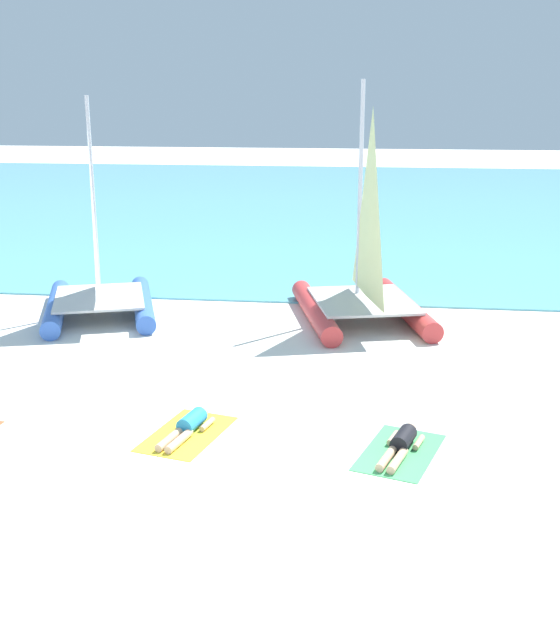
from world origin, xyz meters
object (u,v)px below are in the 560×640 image
object	(u,v)px
sailboat_blue	(98,285)
sailboat_red	(363,287)
towel_middle	(187,434)
towel_right	(400,452)
sunbather_right	(401,444)
sunbather_middle	(188,426)

from	to	relation	value
sailboat_blue	sailboat_red	bearing A→B (deg)	-15.30
sailboat_red	towel_middle	size ratio (longest dim) A/B	3.13
sailboat_blue	towel_right	size ratio (longest dim) A/B	2.93
sailboat_blue	sunbather_right	size ratio (longest dim) A/B	3.62
towel_middle	sunbather_right	size ratio (longest dim) A/B	1.23
towel_middle	towel_right	bearing A→B (deg)	-4.43
sailboat_red	towel_middle	bearing A→B (deg)	-125.51
towel_middle	sailboat_blue	bearing A→B (deg)	119.81
towel_middle	sunbather_middle	bearing A→B (deg)	76.11
sunbather_middle	sailboat_blue	bearing A→B (deg)	134.02
towel_right	sunbather_right	distance (m)	0.14
sailboat_blue	sunbather_middle	bearing A→B (deg)	-78.49
towel_right	sailboat_red	bearing A→B (deg)	95.96
sunbather_middle	towel_right	bearing A→B (deg)	8.42
sailboat_red	sailboat_blue	size ratio (longest dim) A/B	1.07
towel_right	sunbather_right	xyz separation A→B (m)	(0.02, 0.06, 0.13)
sailboat_blue	towel_middle	size ratio (longest dim) A/B	2.93
towel_middle	sunbather_right	world-z (taller)	sunbather_right
sailboat_red	sunbather_middle	distance (m)	7.86
towel_middle	sunbather_middle	distance (m)	0.14
sunbather_middle	towel_right	size ratio (longest dim) A/B	0.82
sailboat_red	sailboat_blue	world-z (taller)	sailboat_red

